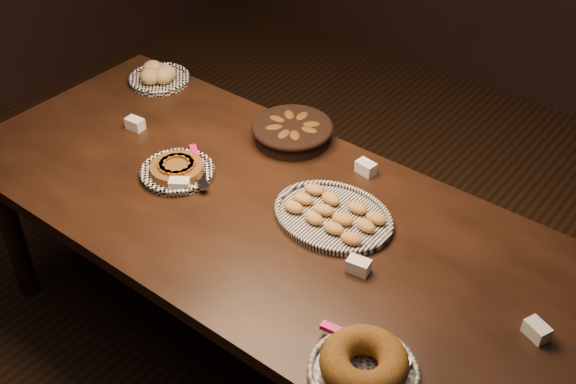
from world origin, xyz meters
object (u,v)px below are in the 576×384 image
Objects in this scene: buffet_table at (275,230)px; bundt_cake_plate at (364,365)px; madeleine_platter at (333,215)px; apple_tart_plate at (178,170)px.

bundt_cake_plate is at bearing -31.63° from buffet_table.
bundt_cake_plate reaches higher than madeleine_platter.
madeleine_platter is (0.58, 0.14, -0.00)m from apple_tart_plate.
bundt_cake_plate reaches higher than buffet_table.
madeleine_platter is at bearing 9.59° from apple_tart_plate.
buffet_table is at bearing 128.67° from bundt_cake_plate.
buffet_table is at bearing 2.09° from apple_tart_plate.
buffet_table is 7.40× the size of bundt_cake_plate.
buffet_table is at bearing -168.34° from madeleine_platter.
apple_tart_plate is (-0.41, -0.04, 0.09)m from buffet_table.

